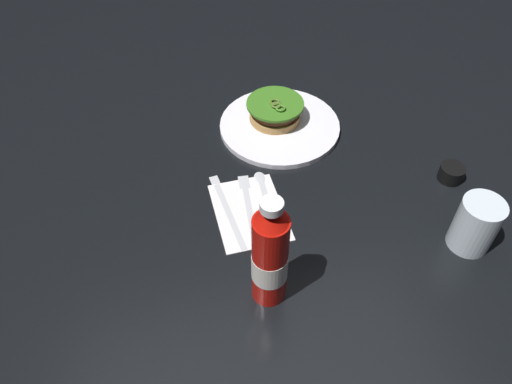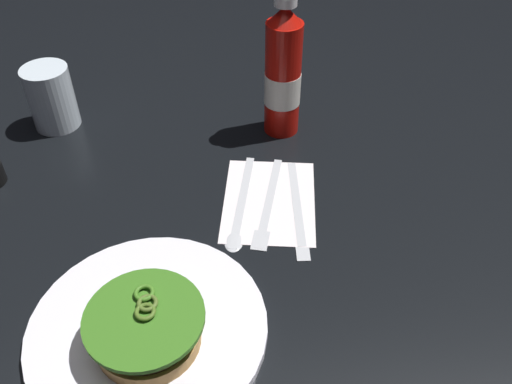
{
  "view_description": "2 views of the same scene",
  "coord_description": "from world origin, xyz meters",
  "px_view_note": "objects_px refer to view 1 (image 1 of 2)",
  "views": [
    {
      "loc": [
        -0.68,
        0.38,
        0.74
      ],
      "look_at": [
        -0.07,
        0.22,
        0.06
      ],
      "focal_mm": 34.74,
      "sensor_mm": 36.0,
      "label": 1
    },
    {
      "loc": [
        0.51,
        0.25,
        0.53
      ],
      "look_at": [
        -0.04,
        0.22,
        0.04
      ],
      "focal_mm": 38.02,
      "sensor_mm": 36.0,
      "label": 2
    }
  ],
  "objects_px": {
    "condiment_cup": "(451,173)",
    "butter_knife": "(226,205)",
    "water_glass": "(476,225)",
    "dinner_plate": "(280,126)",
    "ketchup_bottle": "(270,257)",
    "burger_sandwich": "(275,111)",
    "fork_utensil": "(248,203)",
    "napkin": "(249,212)",
    "spoon_utensil": "(266,195)"
  },
  "relations": [
    {
      "from": "water_glass",
      "to": "fork_utensil",
      "type": "height_order",
      "value": "water_glass"
    },
    {
      "from": "ketchup_bottle",
      "to": "butter_knife",
      "type": "xyz_separation_m",
      "value": [
        0.21,
        0.03,
        -0.1
      ]
    },
    {
      "from": "ketchup_bottle",
      "to": "spoon_utensil",
      "type": "distance_m",
      "value": 0.24
    },
    {
      "from": "water_glass",
      "to": "condiment_cup",
      "type": "xyz_separation_m",
      "value": [
        0.16,
        -0.05,
        -0.04
      ]
    },
    {
      "from": "burger_sandwich",
      "to": "condiment_cup",
      "type": "bearing_deg",
      "value": -131.03
    },
    {
      "from": "burger_sandwich",
      "to": "ketchup_bottle",
      "type": "height_order",
      "value": "ketchup_bottle"
    },
    {
      "from": "ketchup_bottle",
      "to": "napkin",
      "type": "height_order",
      "value": "ketchup_bottle"
    },
    {
      "from": "water_glass",
      "to": "fork_utensil",
      "type": "bearing_deg",
      "value": 62.69
    },
    {
      "from": "dinner_plate",
      "to": "fork_utensil",
      "type": "height_order",
      "value": "dinner_plate"
    },
    {
      "from": "burger_sandwich",
      "to": "water_glass",
      "type": "xyz_separation_m",
      "value": [
        -0.42,
        -0.25,
        0.02
      ]
    },
    {
      "from": "dinner_plate",
      "to": "spoon_utensil",
      "type": "height_order",
      "value": "dinner_plate"
    },
    {
      "from": "dinner_plate",
      "to": "ketchup_bottle",
      "type": "relative_size",
      "value": 1.19
    },
    {
      "from": "condiment_cup",
      "to": "fork_utensil",
      "type": "distance_m",
      "value": 0.42
    },
    {
      "from": "condiment_cup",
      "to": "napkin",
      "type": "height_order",
      "value": "condiment_cup"
    },
    {
      "from": "ketchup_bottle",
      "to": "spoon_utensil",
      "type": "xyz_separation_m",
      "value": [
        0.21,
        -0.05,
        -0.1
      ]
    },
    {
      "from": "napkin",
      "to": "butter_knife",
      "type": "bearing_deg",
      "value": 58.83
    },
    {
      "from": "condiment_cup",
      "to": "spoon_utensil",
      "type": "distance_m",
      "value": 0.39
    },
    {
      "from": "condiment_cup",
      "to": "spoon_utensil",
      "type": "bearing_deg",
      "value": 83.35
    },
    {
      "from": "ketchup_bottle",
      "to": "condiment_cup",
      "type": "distance_m",
      "value": 0.47
    },
    {
      "from": "butter_knife",
      "to": "water_glass",
      "type": "bearing_deg",
      "value": -115.5
    },
    {
      "from": "condiment_cup",
      "to": "butter_knife",
      "type": "height_order",
      "value": "condiment_cup"
    },
    {
      "from": "dinner_plate",
      "to": "butter_knife",
      "type": "height_order",
      "value": "dinner_plate"
    },
    {
      "from": "dinner_plate",
      "to": "burger_sandwich",
      "type": "xyz_separation_m",
      "value": [
        0.02,
        0.01,
        0.03
      ]
    },
    {
      "from": "dinner_plate",
      "to": "water_glass",
      "type": "height_order",
      "value": "water_glass"
    },
    {
      "from": "dinner_plate",
      "to": "butter_knife",
      "type": "xyz_separation_m",
      "value": [
        -0.2,
        0.17,
        -0.0
      ]
    },
    {
      "from": "dinner_plate",
      "to": "napkin",
      "type": "height_order",
      "value": "dinner_plate"
    },
    {
      "from": "dinner_plate",
      "to": "spoon_utensil",
      "type": "bearing_deg",
      "value": 156.4
    },
    {
      "from": "condiment_cup",
      "to": "butter_knife",
      "type": "distance_m",
      "value": 0.47
    },
    {
      "from": "condiment_cup",
      "to": "fork_utensil",
      "type": "xyz_separation_m",
      "value": [
        0.03,
        0.42,
        -0.01
      ]
    },
    {
      "from": "dinner_plate",
      "to": "butter_knife",
      "type": "relative_size",
      "value": 1.35
    },
    {
      "from": "spoon_utensil",
      "to": "napkin",
      "type": "bearing_deg",
      "value": 126.73
    },
    {
      "from": "napkin",
      "to": "fork_utensil",
      "type": "bearing_deg",
      "value": -5.84
    },
    {
      "from": "dinner_plate",
      "to": "fork_utensil",
      "type": "xyz_separation_m",
      "value": [
        -0.21,
        0.13,
        -0.0
      ]
    },
    {
      "from": "burger_sandwich",
      "to": "butter_knife",
      "type": "xyz_separation_m",
      "value": [
        -0.22,
        0.16,
        -0.03
      ]
    },
    {
      "from": "dinner_plate",
      "to": "napkin",
      "type": "xyz_separation_m",
      "value": [
        -0.23,
        0.13,
        -0.0
      ]
    },
    {
      "from": "dinner_plate",
      "to": "spoon_utensil",
      "type": "distance_m",
      "value": 0.22
    },
    {
      "from": "condiment_cup",
      "to": "burger_sandwich",
      "type": "bearing_deg",
      "value": 48.97
    },
    {
      "from": "dinner_plate",
      "to": "water_glass",
      "type": "bearing_deg",
      "value": -148.75
    },
    {
      "from": "spoon_utensil",
      "to": "ketchup_bottle",
      "type": "bearing_deg",
      "value": 166.27
    },
    {
      "from": "burger_sandwich",
      "to": "napkin",
      "type": "distance_m",
      "value": 0.28
    },
    {
      "from": "napkin",
      "to": "dinner_plate",
      "type": "bearing_deg",
      "value": -29.12
    },
    {
      "from": "condiment_cup",
      "to": "napkin",
      "type": "bearing_deg",
      "value": 88.09
    },
    {
      "from": "burger_sandwich",
      "to": "butter_knife",
      "type": "bearing_deg",
      "value": 143.86
    },
    {
      "from": "fork_utensil",
      "to": "ketchup_bottle",
      "type": "bearing_deg",
      "value": 176.29
    },
    {
      "from": "dinner_plate",
      "to": "burger_sandwich",
      "type": "height_order",
      "value": "burger_sandwich"
    },
    {
      "from": "water_glass",
      "to": "spoon_utensil",
      "type": "xyz_separation_m",
      "value": [
        0.2,
        0.33,
        -0.05
      ]
    },
    {
      "from": "condiment_cup",
      "to": "fork_utensil",
      "type": "bearing_deg",
      "value": 85.51
    },
    {
      "from": "condiment_cup",
      "to": "butter_knife",
      "type": "bearing_deg",
      "value": 85.15
    },
    {
      "from": "butter_knife",
      "to": "condiment_cup",
      "type": "bearing_deg",
      "value": -94.85
    },
    {
      "from": "burger_sandwich",
      "to": "butter_knife",
      "type": "height_order",
      "value": "burger_sandwich"
    }
  ]
}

